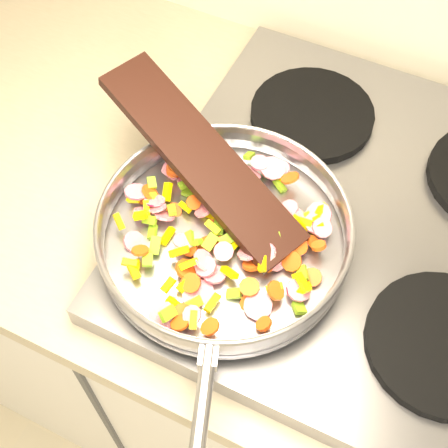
% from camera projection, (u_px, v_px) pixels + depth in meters
% --- Properties ---
extents(cooktop, '(0.60, 0.60, 0.04)m').
position_uv_depth(cooktop, '(366.00, 226.00, 0.88)').
color(cooktop, '#939399').
rests_on(cooktop, counter_top).
extents(grate_fl, '(0.19, 0.19, 0.02)m').
position_uv_depth(grate_fl, '(234.00, 256.00, 0.82)').
color(grate_fl, black).
rests_on(grate_fl, cooktop).
extents(grate_fr, '(0.19, 0.19, 0.02)m').
position_uv_depth(grate_fr, '(443.00, 344.00, 0.75)').
color(grate_fr, black).
rests_on(grate_fr, cooktop).
extents(grate_bl, '(0.19, 0.19, 0.02)m').
position_uv_depth(grate_bl, '(312.00, 114.00, 0.96)').
color(grate_bl, black).
rests_on(grate_bl, cooktop).
extents(saute_pan, '(0.36, 0.52, 0.05)m').
position_uv_depth(saute_pan, '(224.00, 232.00, 0.80)').
color(saute_pan, '#9E9EA5').
rests_on(saute_pan, grate_fl).
extents(vegetable_heap, '(0.30, 0.31, 0.05)m').
position_uv_depth(vegetable_heap, '(228.00, 234.00, 0.81)').
color(vegetable_heap, '#C11240').
rests_on(vegetable_heap, saute_pan).
extents(wooden_spatula, '(0.34, 0.20, 0.10)m').
position_uv_depth(wooden_spatula, '(201.00, 158.00, 0.82)').
color(wooden_spatula, black).
rests_on(wooden_spatula, saute_pan).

